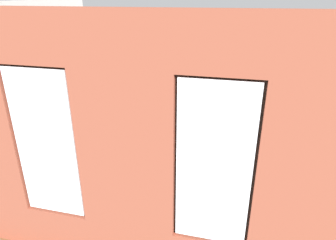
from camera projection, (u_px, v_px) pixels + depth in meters
The scene contains 19 objects.
ground_plane at pixel (177, 162), 6.49m from camera, with size 7.22×6.26×0.10m, color brown.
brick_wall_with_windows at pixel (126, 158), 3.40m from camera, with size 6.62×0.30×3.19m.
white_wall_right at pixel (27, 81), 6.41m from camera, with size 0.10×5.26×3.19m, color silver.
couch_by_window at pixel (103, 203), 4.63m from camera, with size 1.86×0.87×0.80m.
couch_left at pixel (314, 176), 5.30m from camera, with size 0.92×1.86×0.80m.
coffee_table at pixel (165, 139), 6.57m from camera, with size 1.30×0.89×0.43m.
cup_ceramic at pixel (183, 133), 6.59m from camera, with size 0.08×0.08×0.09m, color #B23D38.
candle_jar at pixel (165, 134), 6.53m from camera, with size 0.08×0.08×0.10m, color #B7333D.
table_plant_small at pixel (146, 132), 6.47m from camera, with size 0.14×0.14×0.23m.
remote_black at pixel (168, 139), 6.41m from camera, with size 0.05×0.17×0.02m, color black.
media_console at pixel (65, 127), 7.47m from camera, with size 1.28×0.42×0.49m, color black.
tv_flatscreen at pixel (62, 102), 7.22m from camera, with size 1.16×0.20×0.83m.
papasan_chair at pixel (167, 109), 8.11m from camera, with size 1.01×1.01×0.66m.
potted_plant_mid_room_small at pixel (220, 129), 7.02m from camera, with size 0.30×0.30×0.60m.
potted_plant_foreground_right at pixel (103, 89), 8.63m from camera, with size 0.84×0.84×1.36m.
potted_plant_corner_near_left at pixel (303, 107), 7.48m from camera, with size 0.98×1.02×1.24m.
potted_plant_near_tv at pixel (58, 136), 6.25m from camera, with size 0.88×0.95×1.21m.
potted_plant_by_left_couch at pixel (283, 138), 6.59m from camera, with size 0.30×0.30×0.56m.
potted_plant_beside_window_right at pixel (9, 177), 4.76m from camera, with size 0.70×0.76×1.16m.
Camera 1 is at (-1.19, 5.51, 3.30)m, focal length 32.00 mm.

